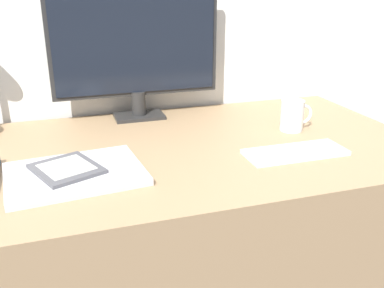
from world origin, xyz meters
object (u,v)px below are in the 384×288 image
at_px(laptop, 75,174).
at_px(ereader, 66,169).
at_px(monitor, 136,47).
at_px(coffee_mug, 293,115).
at_px(keyboard, 295,152).

height_order(laptop, ereader, ereader).
height_order(monitor, coffee_mug, monitor).
bearing_deg(monitor, keyboard, -53.90).
xyz_separation_m(monitor, laptop, (-0.25, -0.45, -0.24)).
relative_size(monitor, coffee_mug, 5.18).
bearing_deg(monitor, coffee_mug, -32.84).
relative_size(monitor, laptop, 1.65).
xyz_separation_m(keyboard, coffee_mug, (0.10, 0.19, 0.04)).
bearing_deg(keyboard, laptop, 176.71).
bearing_deg(monitor, ereader, -121.34).
bearing_deg(laptop, ereader, 158.07).
xyz_separation_m(keyboard, ereader, (-0.62, 0.04, 0.02)).
xyz_separation_m(monitor, keyboard, (0.35, -0.48, -0.24)).
xyz_separation_m(keyboard, laptop, (-0.60, 0.03, 0.00)).
distance_m(monitor, coffee_mug, 0.57).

